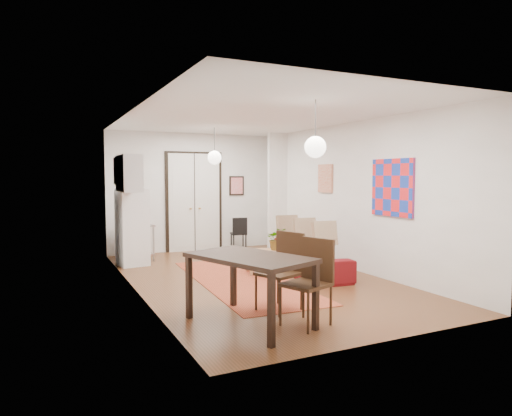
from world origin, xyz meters
name	(u,v)px	position (x,y,z in m)	size (l,w,h in m)	color
floor	(254,278)	(0.00, 0.00, 0.00)	(7.00, 7.00, 0.00)	brown
ceiling	(254,117)	(0.00, 0.00, 2.90)	(4.20, 7.00, 0.02)	white
wall_back	(194,192)	(0.00, 3.50, 1.45)	(4.20, 0.02, 2.90)	silver
wall_front	(389,212)	(0.00, -3.50, 1.45)	(4.20, 0.02, 2.90)	silver
wall_left	(135,201)	(-2.10, 0.00, 1.45)	(0.02, 7.00, 2.90)	silver
wall_right	(349,196)	(2.10, 0.00, 1.45)	(0.02, 7.00, 2.90)	silver
double_doors	(194,202)	(0.00, 3.46, 1.20)	(1.44, 0.06, 2.50)	silver
stub_partition	(277,192)	(1.85, 2.55, 1.45)	(0.50, 0.10, 2.90)	silver
wall_cabinet	(129,173)	(-1.92, 1.50, 1.90)	(0.35, 1.00, 0.70)	silver
painting_popart	(392,188)	(2.08, -1.25, 1.65)	(0.05, 1.00, 1.00)	red
painting_abstract	(325,178)	(2.08, 0.80, 1.80)	(0.05, 0.50, 0.60)	beige
poster_back	(237,186)	(1.15, 3.47, 1.60)	(0.40, 0.03, 0.50)	red
print_left	(116,171)	(-2.07, 2.00, 1.95)	(0.03, 0.44, 0.54)	#9F7042
pendant_back	(215,158)	(0.00, 2.00, 2.25)	(0.30, 0.30, 0.80)	white
pendant_front	(315,147)	(0.00, -2.00, 2.25)	(0.30, 0.30, 0.80)	white
kilim_rug	(243,280)	(-0.26, -0.09, 0.01)	(1.52, 4.06, 0.01)	#B94E2E
sofa	(309,258)	(1.08, -0.15, 0.31)	(0.82, 2.10, 0.61)	maroon
coffee_table	(272,253)	(0.52, 0.29, 0.38)	(1.08, 0.77, 0.44)	#B17C53
potted_plant	(276,239)	(0.62, 0.29, 0.65)	(0.38, 0.33, 0.42)	#32622C
kitchen_counter	(136,237)	(-1.54, 2.86, 0.49)	(0.65, 1.09, 0.79)	#A7AAAC
bowl	(139,224)	(-1.54, 2.56, 0.81)	(0.19, 0.19, 0.05)	beige
soap_bottle	(132,219)	(-1.59, 3.11, 0.87)	(0.08, 0.07, 0.16)	teal
fridge	(132,227)	(-1.75, 2.18, 0.80)	(0.56, 0.56, 1.59)	white
dining_table	(250,263)	(-1.14, -2.29, 0.77)	(1.37, 1.77, 0.87)	black
dining_chair_near	(275,264)	(-0.54, -1.83, 0.62)	(0.65, 0.79, 1.07)	#372111
dining_chair_far	(301,274)	(-0.54, -2.53, 0.62)	(0.65, 0.79, 1.07)	#372111
black_side_chair	(237,230)	(1.06, 3.22, 0.47)	(0.43, 0.44, 0.81)	black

